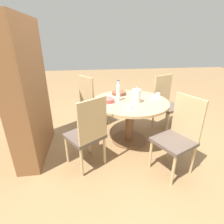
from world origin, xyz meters
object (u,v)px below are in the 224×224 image
at_px(cup_a, 130,108).
at_px(chair_c, 166,102).
at_px(chair_d, 92,101).
at_px(cake_main, 119,94).
at_px(cup_b, 154,98).
at_px(bookshelf, 30,94).
at_px(coffee_pot, 136,95).
at_px(cup_c, 158,95).
at_px(chair_a, 87,133).
at_px(cake_second, 107,101).
at_px(chair_b, 178,135).
at_px(water_bottle, 118,92).

bearing_deg(cup_a, chair_c, -49.54).
distance_m(chair_d, cake_main, 0.62).
xyz_separation_m(chair_c, cup_b, (-0.38, 0.40, 0.22)).
distance_m(bookshelf, coffee_pot, 1.47).
distance_m(bookshelf, cup_c, 1.91).
height_order(chair_a, cake_second, chair_a).
bearing_deg(coffee_pot, cake_main, 28.37).
bearing_deg(coffee_pot, cake_second, 86.06).
relative_size(chair_c, cake_main, 3.70).
distance_m(coffee_pot, cup_a, 0.32).
height_order(bookshelf, coffee_pot, bookshelf).
xyz_separation_m(chair_a, cup_c, (0.66, -1.15, 0.22)).
height_order(chair_c, cake_main, chair_c).
relative_size(chair_b, water_bottle, 3.03).
xyz_separation_m(chair_a, cake_second, (0.50, -0.31, 0.23)).
bearing_deg(cake_second, coffee_pot, -93.94).
distance_m(chair_b, coffee_pot, 0.82).
distance_m(chair_c, cake_main, 0.94).
relative_size(bookshelf, water_bottle, 5.72).
bearing_deg(cup_b, cup_c, -42.85).
xyz_separation_m(water_bottle, cake_main, (0.25, -0.06, -0.10)).
distance_m(chair_c, cake_second, 1.24).
bearing_deg(chair_b, cup_c, 151.46).
bearing_deg(chair_b, bookshelf, -133.72).
xyz_separation_m(chair_a, cake_main, (0.83, -0.54, 0.23)).
distance_m(cake_main, cup_c, 0.63).
distance_m(bookshelf, cake_second, 1.06).
bearing_deg(cake_second, chair_a, 148.67).
distance_m(chair_a, bookshelf, 0.94).
bearing_deg(chair_d, cup_c, -153.53).
bearing_deg(cup_b, bookshelf, 94.30).
distance_m(cup_a, cup_c, 0.73).
height_order(chair_d, cup_a, chair_d).
relative_size(coffee_pot, cup_a, 1.82).
bearing_deg(water_bottle, chair_d, 31.99).
relative_size(chair_c, chair_d, 1.00).
relative_size(cup_a, cup_c, 1.00).
bearing_deg(cup_b, water_bottle, 86.98).
xyz_separation_m(cake_second, cup_b, (0.05, -0.74, -0.01)).
bearing_deg(cup_a, cup_c, -50.87).
xyz_separation_m(chair_b, cup_c, (0.87, -0.05, 0.22)).
distance_m(water_bottle, cake_main, 0.28).
bearing_deg(bookshelf, cup_b, 94.30).
bearing_deg(cake_second, chair_d, 16.72).
relative_size(water_bottle, cake_main, 1.22).
relative_size(chair_d, cake_second, 4.08).
relative_size(bookshelf, cake_second, 7.70).
relative_size(chair_c, cup_a, 7.44).
bearing_deg(bookshelf, water_bottle, 97.66).
bearing_deg(cup_c, chair_d, 63.19).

